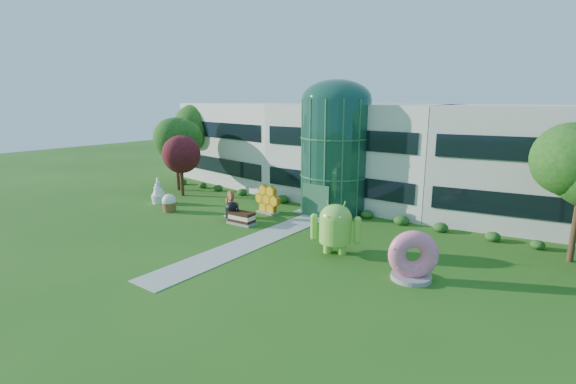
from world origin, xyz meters
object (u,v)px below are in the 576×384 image
Objects in this scene: android_black at (232,210)px; donut at (413,255)px; gingerbread at (231,204)px; android_green at (335,225)px.

android_black is 15.89m from donut.
donut is (15.75, -2.09, 0.45)m from android_black.
donut is at bearing 2.61° from android_black.
android_black is 0.69× the size of donut.
gingerbread is (-1.06, 0.98, 0.17)m from android_black.
gingerbread is (-11.35, 2.09, -0.76)m from android_green.
android_green is at bearing 4.00° from android_black.
gingerbread reaches higher than android_black.
gingerbread is at bearing 147.62° from android_black.
donut reaches higher than gingerbread.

